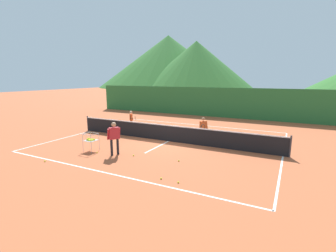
{
  "coord_description": "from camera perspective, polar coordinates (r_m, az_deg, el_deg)",
  "views": [
    {
      "loc": [
        6.35,
        -12.39,
        3.69
      ],
      "look_at": [
        0.1,
        -0.27,
        0.97
      ],
      "focal_mm": 26.06,
      "sensor_mm": 36.0,
      "label": 1
    }
  ],
  "objects": [
    {
      "name": "ground_plane",
      "position": [
        14.4,
        0.14,
        -3.57
      ],
      "size": [
        120.0,
        120.0,
        0.0
      ],
      "primitive_type": "plane",
      "color": "#B25633"
    },
    {
      "name": "line_sideline_west",
      "position": [
        17.97,
        -17.55,
        -1.1
      ],
      "size": [
        0.08,
        10.98,
        0.01
      ],
      "primitive_type": "cube",
      "color": "white",
      "rests_on": "ground"
    },
    {
      "name": "line_service_center",
      "position": [
        14.4,
        0.14,
        -3.56
      ],
      "size": [
        0.08,
        5.23,
        0.01
      ],
      "primitive_type": "cube",
      "color": "white",
      "rests_on": "ground"
    },
    {
      "name": "ball_cart",
      "position": [
        13.02,
        -17.64,
        -3.08
      ],
      "size": [
        0.58,
        0.58,
        0.9
      ],
      "color": "#B7B7BC",
      "rests_on": "ground"
    },
    {
      "name": "tennis_ball_3",
      "position": [
        9.21,
        -1.63,
        -12.14
      ],
      "size": [
        0.07,
        0.07,
        0.07
      ],
      "primitive_type": "sphere",
      "color": "yellow",
      "rests_on": "ground"
    },
    {
      "name": "tennis_ball_5",
      "position": [
        11.03,
        2.54,
        -8.11
      ],
      "size": [
        0.07,
        0.07,
        0.07
      ],
      "primitive_type": "sphere",
      "color": "yellow",
      "rests_on": "ground"
    },
    {
      "name": "tennis_ball_6",
      "position": [
        15.27,
        -18.34,
        -3.17
      ],
      "size": [
        0.07,
        0.07,
        0.07
      ],
      "primitive_type": "sphere",
      "color": "yellow",
      "rests_on": "ground"
    },
    {
      "name": "student_1",
      "position": [
        14.66,
        8.22,
        -0.1
      ],
      "size": [
        0.47,
        0.73,
        1.38
      ],
      "color": "black",
      "rests_on": "ground"
    },
    {
      "name": "line_baseline_near",
      "position": [
        10.1,
        -14.4,
        -10.53
      ],
      "size": [
        12.28,
        0.08,
        0.01
      ],
      "primitive_type": "cube",
      "color": "white",
      "rests_on": "ground"
    },
    {
      "name": "line_baseline_far",
      "position": [
        19.35,
        7.62,
        0.19
      ],
      "size": [
        12.28,
        0.08,
        0.01
      ],
      "primitive_type": "cube",
      "color": "white",
      "rests_on": "ground"
    },
    {
      "name": "tennis_ball_4",
      "position": [
        8.9,
        2.42,
        -12.99
      ],
      "size": [
        0.07,
        0.07,
        0.07
      ],
      "primitive_type": "sphere",
      "color": "yellow",
      "rests_on": "ground"
    },
    {
      "name": "tennis_net",
      "position": [
        14.28,
        0.14,
        -1.64
      ],
      "size": [
        12.9,
        0.08,
        1.05
      ],
      "color": "#333338",
      "rests_on": "ground"
    },
    {
      "name": "tennis_ball_2",
      "position": [
        12.26,
        -26.85,
        -7.34
      ],
      "size": [
        0.07,
        0.07,
        0.07
      ],
      "primitive_type": "sphere",
      "color": "yellow",
      "rests_on": "ground"
    },
    {
      "name": "line_sideline_east",
      "position": [
        12.93,
        25.3,
        -6.42
      ],
      "size": [
        0.08,
        10.98,
        0.01
      ],
      "primitive_type": "cube",
      "color": "white",
      "rests_on": "ground"
    },
    {
      "name": "windscreen_fence",
      "position": [
        23.5,
        11.53,
        5.44
      ],
      "size": [
        27.01,
        0.08,
        2.78
      ],
      "primitive_type": "cube",
      "color": "#286B33",
      "rests_on": "ground"
    },
    {
      "name": "hill_2",
      "position": [
        98.21,
        0.06,
        14.83
      ],
      "size": [
        53.32,
        53.32,
        19.57
      ],
      "primitive_type": "cone",
      "color": "#2D6628",
      "rests_on": "ground"
    },
    {
      "name": "tennis_ball_0",
      "position": [
        11.85,
        -8.08,
        -6.82
      ],
      "size": [
        0.07,
        0.07,
        0.07
      ],
      "primitive_type": "sphere",
      "color": "yellow",
      "rests_on": "ground"
    },
    {
      "name": "instructor",
      "position": [
        11.94,
        -12.46,
        -2.16
      ],
      "size": [
        0.53,
        0.81,
        1.62
      ],
      "color": "black",
      "rests_on": "ground"
    },
    {
      "name": "hill_1",
      "position": [
        84.7,
        6.57,
        13.98
      ],
      "size": [
        38.21,
        38.21,
        15.58
      ],
      "primitive_type": "cone",
      "color": "#2D6628",
      "rests_on": "ground"
    },
    {
      "name": "tennis_ball_1",
      "position": [
        12.67,
        -16.26,
        -5.96
      ],
      "size": [
        0.07,
        0.07,
        0.07
      ],
      "primitive_type": "sphere",
      "color": "yellow",
      "rests_on": "ground"
    },
    {
      "name": "student_0",
      "position": [
        17.59,
        -8.59,
        1.75
      ],
      "size": [
        0.65,
        0.55,
        1.36
      ],
      "color": "silver",
      "rests_on": "ground"
    }
  ]
}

